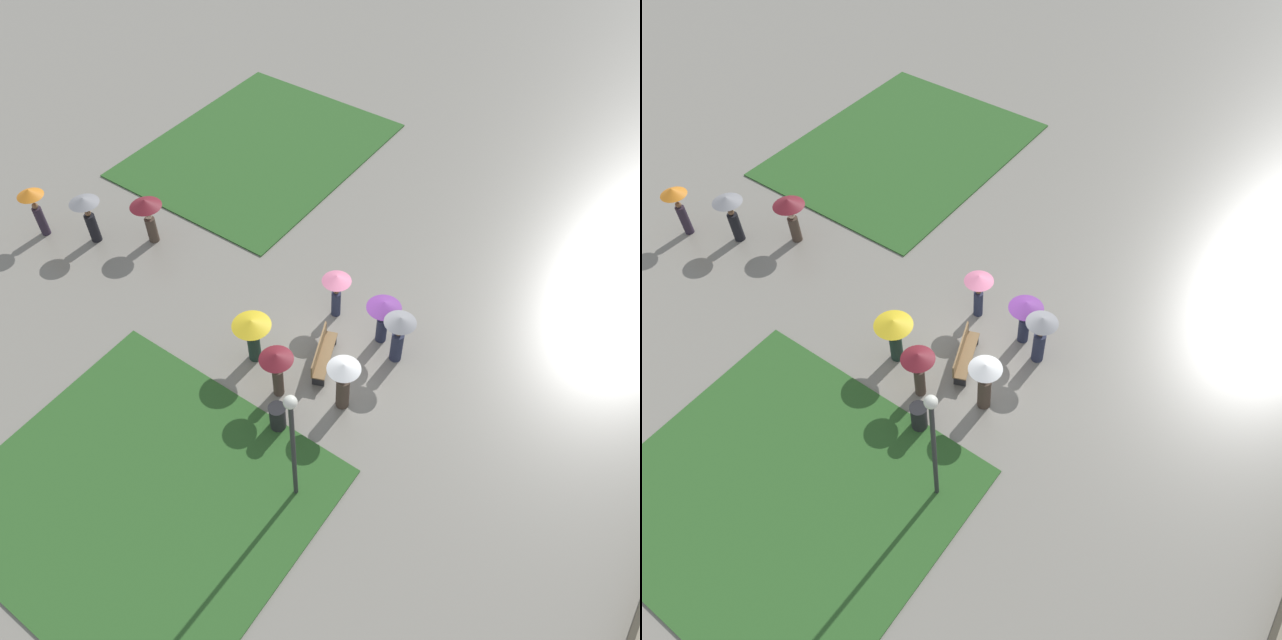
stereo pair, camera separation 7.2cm
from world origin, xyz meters
The scene contains 15 objects.
ground_plane centered at (0.00, 0.00, 0.00)m, with size 90.00×90.00×0.00m, color gray.
lawn_patch_near centered at (-7.24, 1.57, 0.03)m, with size 7.76×8.73×0.06m.
lawn_patch_far centered at (6.97, 8.92, 0.03)m, with size 10.43×8.44×0.06m.
park_bench centered at (-0.90, 0.17, 0.47)m, with size 1.89×1.06×0.90m.
lamp_post centered at (-4.85, -1.71, 2.90)m, with size 0.32×0.32×4.53m.
trash_bin centered at (-3.50, -0.09, 0.49)m, with size 0.51×0.51×0.97m.
crowd_person_maroon centered at (-2.55, 0.61, 1.34)m, with size 1.00×1.00×1.88m.
crowd_person_purple centered at (0.96, -0.82, 1.31)m, with size 1.09×1.09×1.77m.
crowd_person_yellow centered at (-1.92, 2.02, 1.26)m, with size 1.20×1.20×1.77m.
crowd_person_grey centered at (0.57, -1.59, 1.27)m, with size 0.98×0.98×1.93m.
crowd_person_white centered at (-1.81, -1.18, 1.21)m, with size 0.97×0.97×1.95m.
crowd_person_pink centered at (1.05, 0.97, 1.29)m, with size 0.95×0.95×1.78m.
lone_walker_far_path centered at (-0.98, 10.30, 1.32)m, with size 1.07×1.07×1.94m.
lone_walker_mid_plaza centered at (-1.81, 12.14, 1.42)m, with size 0.94×0.94×2.02m.
lone_walker_near_lawn centered at (0.23, 8.53, 1.38)m, with size 1.14×1.14×1.87m.
Camera 1 is at (-10.53, -6.43, 15.61)m, focal length 35.00 mm.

